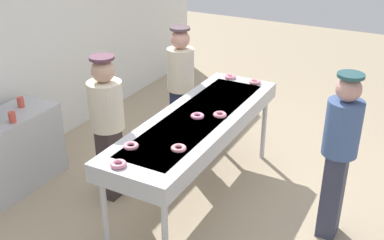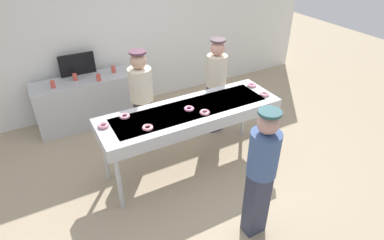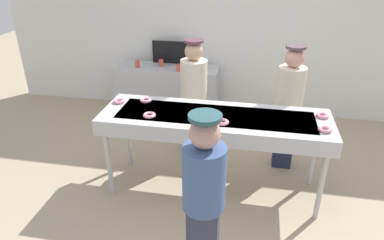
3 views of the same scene
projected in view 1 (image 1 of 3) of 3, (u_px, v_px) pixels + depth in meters
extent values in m
plane|color=tan|center=(197.00, 197.00, 5.11)|extent=(16.00, 16.00, 0.00)
cube|color=white|center=(19.00, 41.00, 5.51)|extent=(8.00, 0.12, 2.88)
cube|color=#B7BABF|center=(197.00, 124.00, 4.72)|extent=(2.53, 0.78, 0.17)
cube|color=slate|center=(197.00, 120.00, 4.70)|extent=(2.15, 0.55, 0.08)
cylinder|color=#B7BABF|center=(165.00, 239.00, 3.88)|extent=(0.06, 0.06, 0.81)
cylinder|color=#B7BABF|center=(264.00, 129.00, 5.72)|extent=(0.06, 0.06, 0.81)
cylinder|color=#B7BABF|center=(105.00, 217.00, 4.15)|extent=(0.06, 0.06, 0.81)
cylinder|color=#B7BABF|center=(218.00, 118.00, 5.99)|extent=(0.06, 0.06, 0.81)
torus|color=pink|center=(131.00, 146.00, 4.09)|extent=(0.19, 0.19, 0.04)
torus|color=pink|center=(220.00, 115.00, 4.67)|extent=(0.19, 0.19, 0.04)
torus|color=pink|center=(179.00, 148.00, 4.05)|extent=(0.18, 0.18, 0.04)
torus|color=pink|center=(197.00, 116.00, 4.64)|extent=(0.19, 0.19, 0.04)
torus|color=pink|center=(118.00, 164.00, 3.81)|extent=(0.17, 0.17, 0.04)
torus|color=pink|center=(255.00, 82.00, 5.49)|extent=(0.19, 0.19, 0.04)
torus|color=pink|center=(230.00, 77.00, 5.65)|extent=(0.19, 0.19, 0.04)
cube|color=#362A2C|center=(111.00, 162.00, 4.98)|extent=(0.24, 0.18, 0.83)
cylinder|color=beige|center=(106.00, 105.00, 4.69)|extent=(0.35, 0.35, 0.50)
sphere|color=tan|center=(103.00, 71.00, 4.53)|extent=(0.23, 0.23, 0.23)
cylinder|color=#543141|center=(102.00, 58.00, 4.48)|extent=(0.25, 0.25, 0.03)
cube|color=#202545|center=(181.00, 121.00, 5.87)|extent=(0.24, 0.18, 0.85)
cylinder|color=beige|center=(181.00, 69.00, 5.58)|extent=(0.33, 0.33, 0.51)
sphere|color=tan|center=(180.00, 39.00, 5.42)|extent=(0.23, 0.23, 0.23)
cylinder|color=#4F3D44|center=(180.00, 28.00, 5.36)|extent=(0.24, 0.24, 0.03)
cube|color=#30354A|center=(332.00, 194.00, 4.40)|extent=(0.24, 0.18, 0.89)
cylinder|color=#3F598C|center=(343.00, 128.00, 4.09)|extent=(0.32, 0.32, 0.52)
sphere|color=tan|center=(349.00, 89.00, 3.93)|extent=(0.22, 0.22, 0.22)
cylinder|color=#274E54|center=(351.00, 75.00, 3.88)|extent=(0.23, 0.23, 0.03)
cylinder|color=#CC4C3F|center=(21.00, 102.00, 5.18)|extent=(0.07, 0.07, 0.12)
cylinder|color=#CC4C3F|center=(12.00, 117.00, 4.83)|extent=(0.07, 0.07, 0.12)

